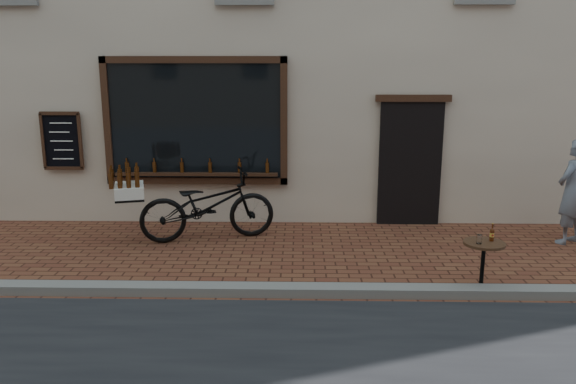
{
  "coord_description": "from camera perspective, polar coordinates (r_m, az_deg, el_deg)",
  "views": [
    {
      "loc": [
        -0.05,
        -6.41,
        2.85
      ],
      "look_at": [
        -0.22,
        1.2,
        1.1
      ],
      "focal_mm": 35.0,
      "sensor_mm": 36.0,
      "label": 1
    }
  ],
  "objects": [
    {
      "name": "cargo_bicycle",
      "position": [
        9.27,
        -8.45,
        -1.29
      ],
      "size": [
        2.63,
        1.38,
        1.24
      ],
      "rotation": [
        0.0,
        0.0,
        1.85
      ],
      "color": "black",
      "rests_on": "ground"
    },
    {
      "name": "bistro_table",
      "position": [
        7.53,
        19.24,
        -6.2
      ],
      "size": [
        0.52,
        0.52,
        0.89
      ],
      "color": "black",
      "rests_on": "ground"
    },
    {
      "name": "ground",
      "position": [
        7.02,
        1.62,
        -11.03
      ],
      "size": [
        90.0,
        90.0,
        0.0
      ],
      "primitive_type": "plane",
      "color": "#5E2D1E",
      "rests_on": "ground"
    },
    {
      "name": "kerb",
      "position": [
        7.18,
        1.61,
        -9.94
      ],
      "size": [
        90.0,
        0.25,
        0.12
      ],
      "primitive_type": "cube",
      "color": "slate",
      "rests_on": "ground"
    },
    {
      "name": "pedestrian",
      "position": [
        10.03,
        26.94,
        0.05
      ],
      "size": [
        0.74,
        0.69,
        1.71
      ],
      "primitive_type": "imported",
      "rotation": [
        0.0,
        0.0,
        3.75
      ],
      "color": "slate",
      "rests_on": "ground"
    }
  ]
}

